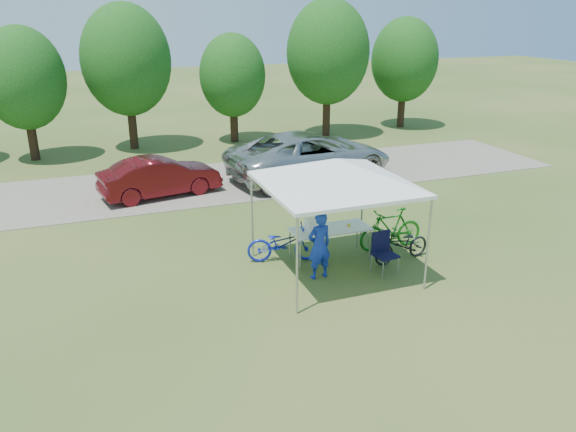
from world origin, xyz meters
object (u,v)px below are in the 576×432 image
(cyclist, at_px, (319,246))
(minivan, at_px, (310,155))
(bike_dark, at_px, (402,245))
(folding_table, at_px, (330,230))
(bike_blue, at_px, (283,243))
(sedan, at_px, (160,177))
(cooler, at_px, (314,225))
(folding_chair, at_px, (383,249))
(bike_green, at_px, (391,229))

(cyclist, bearing_deg, minivan, -117.74)
(minivan, bearing_deg, bike_dark, 166.63)
(folding_table, bearing_deg, bike_blue, 166.27)
(sedan, bearing_deg, minivan, -98.90)
(cooler, bearing_deg, folding_chair, -40.77)
(bike_dark, bearing_deg, minivan, 166.02)
(bike_dark, relative_size, minivan, 0.26)
(cooler, bearing_deg, sedan, 112.87)
(bike_dark, bearing_deg, folding_chair, -73.42)
(sedan, bearing_deg, cooler, -167.63)
(folding_chair, height_order, bike_blue, folding_chair)
(folding_table, relative_size, sedan, 0.50)
(cyclist, bearing_deg, sedan, -77.87)
(folding_table, relative_size, minivan, 0.32)
(folding_table, distance_m, cyclist, 1.09)
(folding_chair, xyz_separation_m, bike_dark, (0.73, 0.35, -0.16))
(folding_table, height_order, minivan, minivan)
(cooler, bearing_deg, folding_table, 0.00)
(cooler, xyz_separation_m, sedan, (-2.71, 6.43, -0.29))
(cyclist, distance_m, bike_dark, 2.27)
(bike_blue, relative_size, bike_dark, 1.10)
(folding_table, bearing_deg, folding_chair, -52.49)
(cooler, bearing_deg, minivan, 68.14)
(folding_table, relative_size, cyclist, 1.22)
(folding_table, height_order, folding_chair, folding_chair)
(folding_table, distance_m, bike_green, 1.72)
(folding_table, distance_m, bike_dark, 1.77)
(bike_green, bearing_deg, bike_dark, -11.25)
(folding_table, relative_size, bike_green, 1.09)
(minivan, bearing_deg, cyclist, 150.45)
(bike_blue, height_order, bike_green, bike_green)
(folding_table, height_order, bike_blue, bike_blue)
(minivan, bearing_deg, bike_blue, 143.73)
(bike_blue, bearing_deg, cyclist, -143.62)
(bike_blue, xyz_separation_m, minivan, (3.33, 6.30, 0.40))
(folding_table, relative_size, cooler, 4.63)
(minivan, bearing_deg, folding_table, 153.02)
(bike_green, bearing_deg, minivan, 173.96)
(cooler, relative_size, bike_blue, 0.24)
(cyclist, distance_m, bike_blue, 1.27)
(bike_green, bearing_deg, folding_chair, -39.16)
(bike_dark, distance_m, minivan, 7.36)
(cooler, height_order, cyclist, cyclist)
(bike_dark, relative_size, sedan, 0.41)
(cyclist, height_order, bike_green, cyclist)
(bike_dark, xyz_separation_m, minivan, (0.63, 7.32, 0.44))
(cooler, distance_m, minivan, 7.08)
(sedan, bearing_deg, bike_blue, -172.33)
(cyclist, bearing_deg, bike_green, -166.09)
(bike_blue, relative_size, minivan, 0.29)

